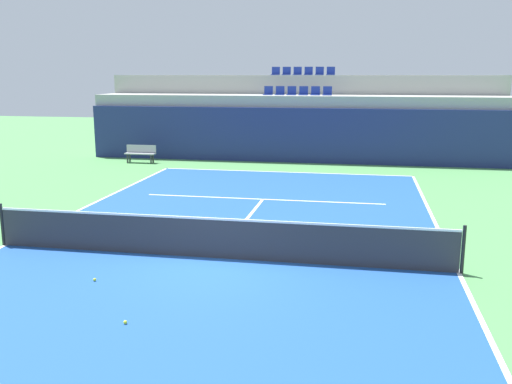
% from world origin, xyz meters
% --- Properties ---
extents(ground_plane, '(80.00, 80.00, 0.00)m').
position_xyz_m(ground_plane, '(0.00, 0.00, 0.00)').
color(ground_plane, '#4C8C4C').
extents(court_surface, '(11.00, 24.00, 0.01)m').
position_xyz_m(court_surface, '(0.00, 0.00, 0.01)').
color(court_surface, '#1E4C99').
rests_on(court_surface, ground_plane).
extents(baseline_far, '(11.00, 0.10, 0.00)m').
position_xyz_m(baseline_far, '(0.00, 11.95, 0.01)').
color(baseline_far, white).
rests_on(baseline_far, court_surface).
extents(sideline_left, '(0.10, 24.00, 0.00)m').
position_xyz_m(sideline_left, '(-5.45, 0.00, 0.01)').
color(sideline_left, white).
rests_on(sideline_left, court_surface).
extents(sideline_right, '(0.10, 24.00, 0.00)m').
position_xyz_m(sideline_right, '(5.45, 0.00, 0.01)').
color(sideline_right, white).
rests_on(sideline_right, court_surface).
extents(service_line_far, '(8.26, 0.10, 0.00)m').
position_xyz_m(service_line_far, '(0.00, 6.40, 0.01)').
color(service_line_far, white).
rests_on(service_line_far, court_surface).
extents(centre_service_line, '(0.10, 6.40, 0.00)m').
position_xyz_m(centre_service_line, '(0.00, 3.20, 0.01)').
color(centre_service_line, white).
rests_on(centre_service_line, court_surface).
extents(back_wall, '(20.63, 0.30, 2.64)m').
position_xyz_m(back_wall, '(0.00, 14.90, 1.32)').
color(back_wall, navy).
rests_on(back_wall, ground_plane).
extents(stands_tier_lower, '(20.63, 2.40, 3.19)m').
position_xyz_m(stands_tier_lower, '(0.00, 16.25, 1.60)').
color(stands_tier_lower, '#9E9E99').
rests_on(stands_tier_lower, ground_plane).
extents(stands_tier_upper, '(20.63, 2.40, 4.18)m').
position_xyz_m(stands_tier_upper, '(0.00, 18.65, 2.09)').
color(stands_tier_upper, '#9E9E99').
rests_on(stands_tier_upper, ground_plane).
extents(seating_row_lower, '(3.42, 0.44, 0.44)m').
position_xyz_m(seating_row_lower, '(0.00, 16.34, 3.32)').
color(seating_row_lower, navy).
rests_on(seating_row_lower, stands_tier_lower).
extents(seating_row_upper, '(3.42, 0.44, 0.44)m').
position_xyz_m(seating_row_upper, '(0.00, 18.74, 4.30)').
color(seating_row_upper, navy).
rests_on(seating_row_upper, stands_tier_upper).
extents(tennis_net, '(11.08, 0.08, 1.07)m').
position_xyz_m(tennis_net, '(0.00, 0.00, 0.51)').
color(tennis_net, black).
rests_on(tennis_net, court_surface).
extents(player_bench, '(1.50, 0.40, 0.85)m').
position_xyz_m(player_bench, '(-7.27, 13.39, 0.51)').
color(player_bench, '#99999E').
rests_on(player_bench, ground_plane).
extents(tennis_ball_0, '(0.07, 0.07, 0.07)m').
position_xyz_m(tennis_ball_0, '(-0.62, -3.73, 0.04)').
color(tennis_ball_0, '#CCE033').
rests_on(tennis_ball_0, court_surface).
extents(tennis_ball_1, '(0.07, 0.07, 0.07)m').
position_xyz_m(tennis_ball_1, '(-2.09, -1.92, 0.04)').
color(tennis_ball_1, '#CCE033').
rests_on(tennis_ball_1, court_surface).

